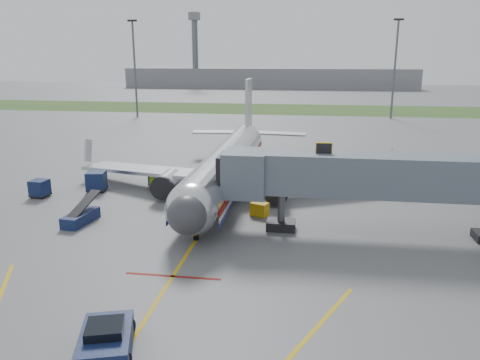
# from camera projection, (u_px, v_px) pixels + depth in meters

# --- Properties ---
(ground) EXTENTS (400.00, 400.00, 0.00)m
(ground) POSITION_uv_depth(u_px,v_px,m) (189.00, 250.00, 32.33)
(ground) COLOR #565659
(ground) RESTS_ON ground
(grass_strip) EXTENTS (300.00, 25.00, 0.01)m
(grass_strip) POSITION_uv_depth(u_px,v_px,m) (279.00, 109.00, 118.33)
(grass_strip) COLOR #2D4C1E
(grass_strip) RESTS_ON ground
(apron_markings) EXTENTS (21.52, 50.00, 0.01)m
(apron_markings) POSITION_uv_depth(u_px,v_px,m) (155.00, 305.00, 25.26)
(apron_markings) COLOR gold
(apron_markings) RESTS_ON ground
(airliner) EXTENTS (32.10, 35.67, 10.25)m
(airliner) POSITION_uv_depth(u_px,v_px,m) (228.00, 164.00, 46.22)
(airliner) COLOR silver
(airliner) RESTS_ON ground
(jet_bridge) EXTENTS (25.30, 4.00, 6.90)m
(jet_bridge) POSITION_uv_depth(u_px,v_px,m) (376.00, 177.00, 34.11)
(jet_bridge) COLOR slate
(jet_bridge) RESTS_ON ground
(light_mast_left) EXTENTS (2.00, 0.44, 20.40)m
(light_mast_left) POSITION_uv_depth(u_px,v_px,m) (135.00, 67.00, 100.77)
(light_mast_left) COLOR #595B60
(light_mast_left) RESTS_ON ground
(light_mast_right) EXTENTS (2.00, 0.44, 20.40)m
(light_mast_right) POSITION_uv_depth(u_px,v_px,m) (395.00, 67.00, 97.63)
(light_mast_right) COLOR #595B60
(light_mast_right) RESTS_ON ground
(distant_terminal) EXTENTS (120.00, 14.00, 8.00)m
(distant_terminal) POSITION_uv_depth(u_px,v_px,m) (269.00, 78.00, 195.19)
(distant_terminal) COLOR slate
(distant_terminal) RESTS_ON ground
(control_tower) EXTENTS (4.00, 4.00, 30.00)m
(control_tower) POSITION_uv_depth(u_px,v_px,m) (195.00, 45.00, 191.31)
(control_tower) COLOR #595B60
(control_tower) RESTS_ON ground
(pushback_tug) EXTENTS (3.21, 4.14, 1.52)m
(pushback_tug) POSITION_uv_depth(u_px,v_px,m) (106.00, 342.00, 20.91)
(pushback_tug) COLOR #0D0D3B
(pushback_tug) RESTS_ON ground
(baggage_cart_a) EXTENTS (1.69, 1.69, 1.77)m
(baggage_cart_a) POSITION_uv_depth(u_px,v_px,m) (158.00, 177.00, 48.47)
(baggage_cart_a) COLOR #0D0D3B
(baggage_cart_a) RESTS_ON ground
(baggage_cart_b) EXTENTS (1.66, 1.66, 1.65)m
(baggage_cart_b) POSITION_uv_depth(u_px,v_px,m) (40.00, 188.00, 44.39)
(baggage_cart_b) COLOR #0D0D3B
(baggage_cart_b) RESTS_ON ground
(baggage_cart_c) EXTENTS (2.10, 2.10, 1.95)m
(baggage_cart_c) POSITION_uv_depth(u_px,v_px,m) (97.00, 181.00, 46.29)
(baggage_cart_c) COLOR #0D0D3B
(baggage_cart_c) RESTS_ON ground
(belt_loader) EXTENTS (1.82, 4.41, 2.10)m
(belt_loader) POSITION_uv_depth(u_px,v_px,m) (81.00, 217.00, 37.50)
(belt_loader) COLOR #0D0D3B
(belt_loader) RESTS_ON ground
(ground_power_cart) EXTENTS (1.64, 1.39, 1.11)m
(ground_power_cart) POSITION_uv_depth(u_px,v_px,m) (260.00, 209.00, 39.26)
(ground_power_cart) COLOR #E3A90D
(ground_power_cart) RESTS_ON ground
(ramp_worker) EXTENTS (0.85, 0.78, 1.95)m
(ramp_worker) POSITION_uv_depth(u_px,v_px,m) (152.00, 180.00, 46.85)
(ramp_worker) COLOR #AAE51A
(ramp_worker) RESTS_ON ground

